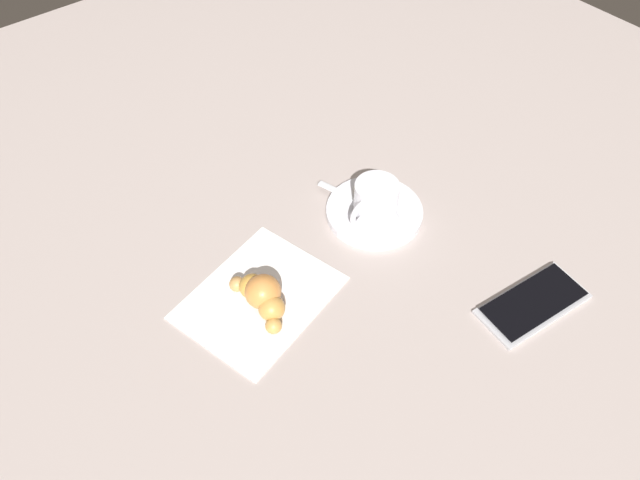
# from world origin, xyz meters

# --- Properties ---
(ground_plane) EXTENTS (1.80, 1.80, 0.00)m
(ground_plane) POSITION_xyz_m (0.00, 0.00, 0.00)
(ground_plane) COLOR #AA9B96
(saucer) EXTENTS (0.14, 0.14, 0.01)m
(saucer) POSITION_xyz_m (0.12, 0.03, 0.01)
(saucer) COLOR white
(saucer) RESTS_ON ground
(espresso_cup) EXTENTS (0.09, 0.07, 0.05)m
(espresso_cup) POSITION_xyz_m (0.12, 0.02, 0.04)
(espresso_cup) COLOR white
(espresso_cup) RESTS_ON saucer
(teaspoon) EXTENTS (0.05, 0.14, 0.01)m
(teaspoon) POSITION_xyz_m (0.12, 0.03, 0.01)
(teaspoon) COLOR silver
(teaspoon) RESTS_ON saucer
(sugar_packet) EXTENTS (0.06, 0.05, 0.01)m
(sugar_packet) POSITION_xyz_m (0.14, 0.05, 0.01)
(sugar_packet) COLOR beige
(sugar_packet) RESTS_ON saucer
(napkin) EXTENTS (0.23, 0.20, 0.00)m
(napkin) POSITION_xyz_m (-0.10, 0.01, 0.00)
(napkin) COLOR white
(napkin) RESTS_ON ground
(croissant) EXTENTS (0.06, 0.11, 0.04)m
(croissant) POSITION_xyz_m (-0.11, -0.00, 0.02)
(croissant) COLOR #C69048
(croissant) RESTS_ON napkin
(cell_phone) EXTENTS (0.16, 0.09, 0.01)m
(cell_phone) POSITION_xyz_m (0.17, -0.23, 0.00)
(cell_phone) COLOR #BAB9BE
(cell_phone) RESTS_ON ground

